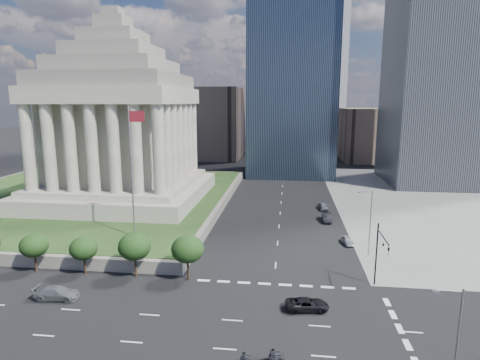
% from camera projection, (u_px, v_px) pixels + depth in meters
% --- Properties ---
extents(ground, '(500.00, 500.00, 0.00)m').
position_uv_depth(ground, '(284.00, 170.00, 134.02)').
color(ground, black).
rests_on(ground, ground).
extents(plaza_terrace, '(66.00, 70.00, 1.80)m').
position_uv_depth(plaza_terrace, '(81.00, 199.00, 90.53)').
color(plaza_terrace, '#625D54').
rests_on(plaza_terrace, ground).
extents(plaza_lawn, '(64.00, 68.00, 0.10)m').
position_uv_depth(plaza_lawn, '(81.00, 195.00, 90.34)').
color(plaza_lawn, '#213917').
rests_on(plaza_lawn, plaza_terrace).
extents(war_memorial, '(34.00, 34.00, 39.00)m').
position_uv_depth(war_memorial, '(118.00, 107.00, 83.33)').
color(war_memorial, gray).
rests_on(war_memorial, plaza_lawn).
extents(flagpole, '(2.52, 0.24, 20.00)m').
position_uv_depth(flagpole, '(132.00, 165.00, 60.09)').
color(flagpole, slate).
rests_on(flagpole, plaza_lawn).
extents(tree_row, '(53.00, 4.00, 6.00)m').
position_uv_depth(tree_row, '(10.00, 249.00, 53.92)').
color(tree_row, black).
rests_on(tree_row, ground).
extents(midrise_glass, '(26.00, 26.00, 60.00)m').
position_uv_depth(midrise_glass, '(292.00, 77.00, 123.16)').
color(midrise_glass, black).
rests_on(midrise_glass, ground).
extents(building_filler_ne, '(20.00, 30.00, 20.00)m').
position_uv_depth(building_filler_ne, '(367.00, 134.00, 157.50)').
color(building_filler_ne, brown).
rests_on(building_filler_ne, ground).
extents(building_filler_nw, '(24.00, 30.00, 28.00)m').
position_uv_depth(building_filler_nw, '(212.00, 123.00, 164.15)').
color(building_filler_nw, brown).
rests_on(building_filler_nw, ground).
extents(traffic_signal_ne, '(0.30, 5.74, 8.00)m').
position_uv_depth(traffic_signal_ne, '(380.00, 250.00, 47.45)').
color(traffic_signal_ne, black).
rests_on(traffic_signal_ne, ground).
extents(street_lamp_south, '(2.13, 0.22, 10.00)m').
position_uv_depth(street_lamp_south, '(454.00, 346.00, 28.09)').
color(street_lamp_south, slate).
rests_on(street_lamp_south, ground).
extents(street_lamp_north, '(2.13, 0.22, 10.00)m').
position_uv_depth(street_lamp_north, '(369.00, 220.00, 58.29)').
color(street_lamp_north, slate).
rests_on(street_lamp_north, ground).
extents(pickup_truck, '(5.02, 2.83, 1.32)m').
position_uv_depth(pickup_truck, '(307.00, 304.00, 43.94)').
color(pickup_truck, black).
rests_on(pickup_truck, ground).
extents(suv_grey, '(5.33, 2.45, 1.51)m').
position_uv_depth(suv_grey, '(57.00, 293.00, 46.37)').
color(suv_grey, '#5C5F64').
rests_on(suv_grey, ground).
extents(parked_sedan_near, '(3.81, 2.04, 1.23)m').
position_uv_depth(parked_sedan_near, '(348.00, 241.00, 64.30)').
color(parked_sedan_near, '#A1A3A9').
rests_on(parked_sedan_near, ground).
extents(parked_sedan_mid, '(1.71, 4.71, 1.54)m').
position_uv_depth(parked_sedan_mid, '(327.00, 217.00, 76.54)').
color(parked_sedan_mid, black).
rests_on(parked_sedan_mid, ground).
extents(parked_sedan_far, '(4.42, 2.24, 1.44)m').
position_uv_depth(parked_sedan_far, '(323.00, 206.00, 84.93)').
color(parked_sedan_far, slate).
rests_on(parked_sedan_far, ground).
extents(motorcycle_lead, '(2.57, 1.15, 1.85)m').
position_uv_depth(motorcycle_lead, '(272.00, 358.00, 34.35)').
color(motorcycle_lead, black).
rests_on(motorcycle_lead, ground).
extents(motorcycle_trail, '(2.29, 0.69, 1.70)m').
position_uv_depth(motorcycle_trail, '(243.00, 360.00, 34.13)').
color(motorcycle_trail, black).
rests_on(motorcycle_trail, ground).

